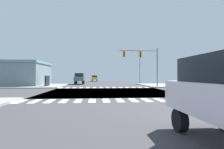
# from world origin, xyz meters

# --- Properties ---
(ground) EXTENTS (90.00, 90.00, 0.05)m
(ground) POSITION_xyz_m (0.00, 0.00, -0.03)
(ground) COLOR #3D3C3F
(sidewalk_corner_ne) EXTENTS (12.00, 12.00, 0.14)m
(sidewalk_corner_ne) POSITION_xyz_m (13.00, 12.00, 0.07)
(sidewalk_corner_ne) COLOR gray
(sidewalk_corner_ne) RESTS_ON ground
(sidewalk_corner_nw) EXTENTS (12.00, 12.00, 0.14)m
(sidewalk_corner_nw) POSITION_xyz_m (-13.00, 12.00, 0.07)
(sidewalk_corner_nw) COLOR gray
(sidewalk_corner_nw) RESTS_ON ground
(crosswalk_near) EXTENTS (13.50, 2.00, 0.01)m
(crosswalk_near) POSITION_xyz_m (-0.25, -7.30, 0.00)
(crosswalk_near) COLOR silver
(crosswalk_near) RESTS_ON ground
(crosswalk_far) EXTENTS (13.50, 2.00, 0.01)m
(crosswalk_far) POSITION_xyz_m (-0.25, 7.30, 0.00)
(crosswalk_far) COLOR silver
(crosswalk_far) RESTS_ON ground
(traffic_signal_mast) EXTENTS (6.12, 0.55, 6.14)m
(traffic_signal_mast) POSITION_xyz_m (5.73, 7.60, 4.52)
(traffic_signal_mast) COLOR gray
(traffic_signal_mast) RESTS_ON ground
(street_lamp) EXTENTS (1.78, 0.32, 7.18)m
(street_lamp) POSITION_xyz_m (7.81, 19.03, 4.35)
(street_lamp) COLOR gray
(street_lamp) RESTS_ON ground
(bank_building) EXTENTS (15.68, 10.43, 4.32)m
(bank_building) POSITION_xyz_m (-17.92, 14.23, 2.17)
(bank_building) COLOR gray
(bank_building) RESTS_ON ground
(suv_farside_2) EXTENTS (1.96, 4.60, 2.34)m
(suv_farside_2) POSITION_xyz_m (-5.00, 18.69, 1.39)
(suv_farside_2) COLOR black
(suv_farside_2) RESTS_ON ground
(sedan_queued_2) EXTENTS (1.80, 4.30, 1.88)m
(sedan_queued_2) POSITION_xyz_m (-2.00, 37.13, 1.12)
(sedan_queued_2) COLOR black
(sedan_queued_2) RESTS_ON ground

